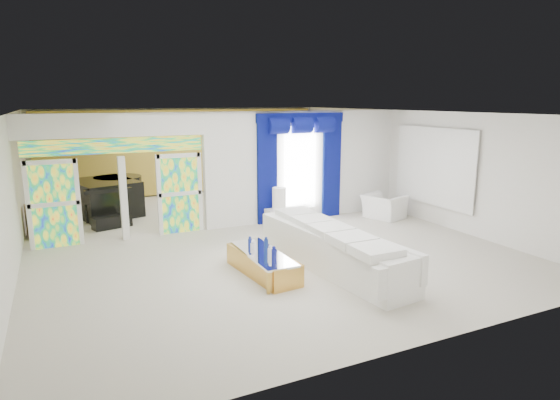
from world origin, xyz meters
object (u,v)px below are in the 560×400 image
white_sofa (332,250)px  grand_piano (105,198)px  armchair (384,207)px  coffee_table (263,264)px  console_table (289,216)px

white_sofa → grand_piano: bearing=112.3°
grand_piano → armchair: bearing=-44.3°
coffee_table → console_table: bearing=56.0°
white_sofa → console_table: 3.59m
coffee_table → grand_piano: (-2.24, 6.40, 0.29)m
white_sofa → coffee_table: size_ratio=2.11×
coffee_table → console_table: console_table is taller
white_sofa → coffee_table: (-1.35, 0.30, -0.17)m
armchair → grand_piano: size_ratio=0.52×
white_sofa → console_table: size_ratio=3.09×
white_sofa → coffee_table: bearing=161.6°
armchair → console_table: bearing=59.2°
console_table → grand_piano: 5.45m
console_table → armchair: (2.68, -0.62, 0.12)m
white_sofa → console_table: bearing=71.1°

